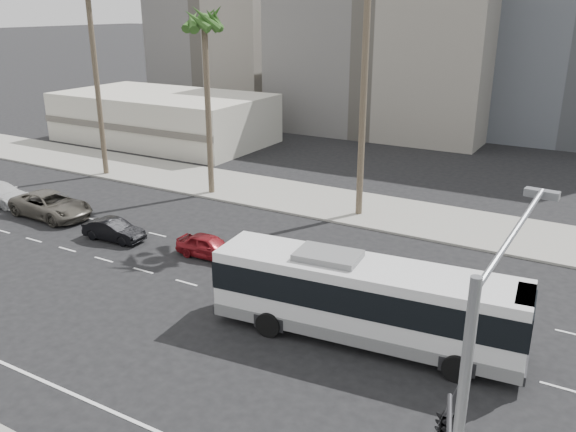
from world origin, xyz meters
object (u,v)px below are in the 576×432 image
Objects in this scene: car_b at (114,230)px; car_d at (0,193)px; car_c at (51,205)px; city_bus at (365,298)px; palm_mid at (204,25)px; car_a at (209,246)px.

car_d reaches higher than car_b.
car_c is 5.64m from car_d.
car_d is at bearing 91.71° from car_c.
car_b is (-17.85, 3.03, -1.33)m from city_bus.
car_c reaches higher than car_d.
car_c is 1.15× the size of car_d.
car_b is at bearing -87.04° from palm_mid.
city_bus is 0.98× the size of palm_mid.
car_b is at bearing -95.36° from car_c.
city_bus is 25.00m from car_c.
car_a is at bearing -92.39° from car_d.
city_bus reaches higher than car_d.
car_d is at bearing 81.13° from car_b.
car_a is 0.99× the size of car_b.
palm_mid is at bearing -1.07° from car_b.
palm_mid is (-7.21, 9.85, 11.68)m from car_a.
city_bus is 18.16m from car_b.
car_d is 0.39× the size of palm_mid.
palm_mid is at bearing 34.67° from car_a.
car_d is at bearing -141.05° from palm_mid.
car_b is 15.83m from palm_mid.
palm_mid reaches higher than car_c.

